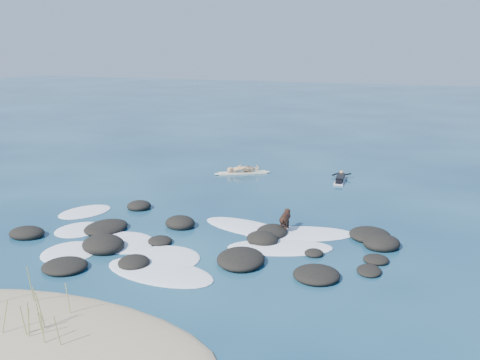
% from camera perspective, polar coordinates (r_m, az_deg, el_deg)
% --- Properties ---
extents(ground, '(160.00, 160.00, 0.00)m').
position_cam_1_polar(ground, '(19.45, -4.48, -5.24)').
color(ground, '#0A2642').
rests_on(ground, ground).
extents(sand_dune, '(9.00, 4.40, 0.60)m').
position_cam_1_polar(sand_dune, '(13.29, -21.00, -15.84)').
color(sand_dune, '#9E8966').
rests_on(sand_dune, ground).
extents(dune_grass, '(3.21, 1.90, 1.17)m').
position_cam_1_polar(dune_grass, '(13.31, -22.30, -12.98)').
color(dune_grass, '#939C4B').
rests_on(dune_grass, ground).
extents(reef_rocks, '(13.04, 7.78, 0.59)m').
position_cam_1_polar(reef_rocks, '(17.82, -3.34, -6.68)').
color(reef_rocks, black).
rests_on(reef_rocks, ground).
extents(breaking_foam, '(11.79, 7.21, 0.12)m').
position_cam_1_polar(breaking_foam, '(18.21, -5.96, -6.61)').
color(breaking_foam, white).
rests_on(breaking_foam, ground).
extents(standing_surfer_rig, '(2.66, 1.81, 1.69)m').
position_cam_1_polar(standing_surfer_rig, '(27.53, 0.28, 2.03)').
color(standing_surfer_rig, beige).
rests_on(standing_surfer_rig, ground).
extents(paddling_surfer_rig, '(0.97, 2.19, 0.38)m').
position_cam_1_polar(paddling_surfer_rig, '(26.60, 10.64, 0.16)').
color(paddling_surfer_rig, silver).
rests_on(paddling_surfer_rig, ground).
extents(dog, '(0.38, 1.20, 0.76)m').
position_cam_1_polar(dog, '(19.08, 4.84, -4.03)').
color(dog, black).
rests_on(dog, ground).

